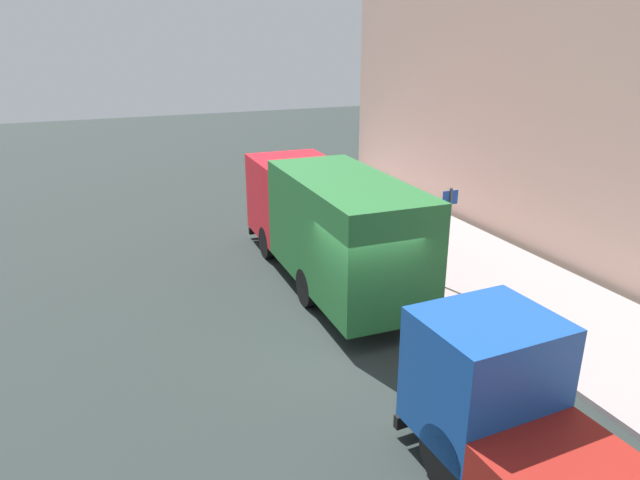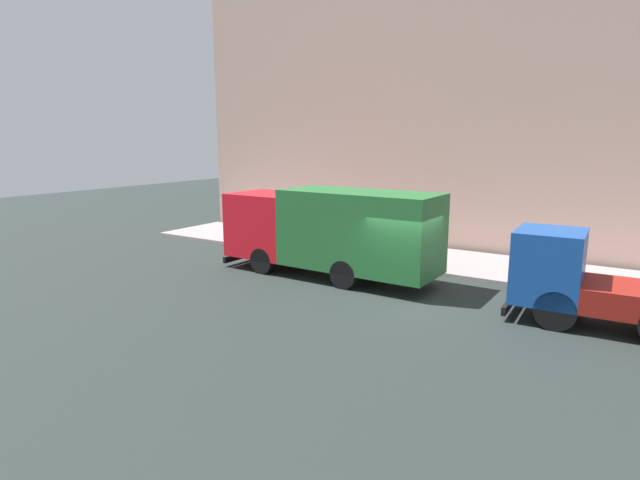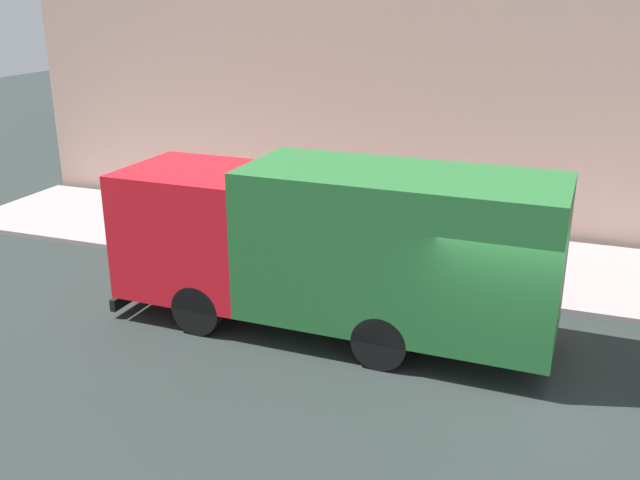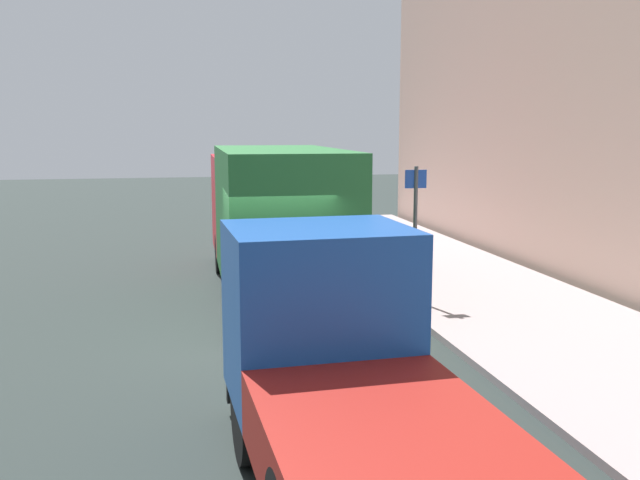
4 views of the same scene
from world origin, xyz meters
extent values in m
plane|color=#252D2B|center=(0.00, 0.00, 0.00)|extent=(80.00, 80.00, 0.00)
cube|color=#A19090|center=(5.12, 0.00, 0.06)|extent=(4.24, 30.00, 0.12)
cube|color=red|center=(0.82, 6.14, 1.68)|extent=(2.36, 2.63, 2.39)
cube|color=black|center=(0.85, 7.41, 1.96)|extent=(1.94, 0.10, 1.34)
cube|color=#256930|center=(0.74, 2.11, 1.82)|extent=(2.42, 5.53, 2.68)
cube|color=black|center=(0.85, 7.49, 0.26)|extent=(2.22, 0.17, 0.24)
cylinder|color=black|center=(-0.19, 5.64, 0.48)|extent=(0.32, 0.97, 0.96)
cylinder|color=black|center=(1.82, 5.60, 0.48)|extent=(0.32, 0.97, 0.96)
cylinder|color=black|center=(-0.26, 2.13, 0.48)|extent=(0.32, 0.97, 0.96)
cylinder|color=black|center=(1.74, 2.09, 0.48)|extent=(0.32, 0.97, 0.96)
cube|color=#174BA3|center=(0.24, -4.02, 1.51)|extent=(2.05, 1.79, 1.96)
cube|color=black|center=(0.21, -3.17, 1.74)|extent=(1.67, 0.12, 1.10)
cube|color=black|center=(0.21, -3.09, 0.29)|extent=(1.91, 0.19, 0.24)
cylinder|color=black|center=(-0.59, -4.39, 0.53)|extent=(0.34, 1.07, 1.06)
cylinder|color=black|center=(1.09, -4.33, 0.53)|extent=(0.34, 1.07, 1.06)
cylinder|color=#5A494C|center=(3.58, 6.13, 0.55)|extent=(0.29, 0.29, 0.85)
cylinder|color=black|center=(3.58, 6.13, 1.30)|extent=(0.38, 0.38, 0.67)
sphere|color=#996A48|center=(3.58, 6.13, 1.76)|extent=(0.23, 0.23, 0.23)
cone|color=orange|center=(3.61, 7.54, 0.42)|extent=(0.42, 0.42, 0.60)
cylinder|color=#4C5156|center=(3.36, 1.50, 1.47)|extent=(0.08, 0.08, 2.70)
cube|color=blue|center=(3.36, 1.52, 2.57)|extent=(0.44, 0.03, 0.36)
camera|label=1|loc=(-4.97, -9.98, 6.41)|focal=32.06mm
camera|label=2|loc=(-14.59, -6.05, 4.91)|focal=28.79mm
camera|label=3|loc=(-10.63, -0.63, 6.04)|focal=39.93mm
camera|label=4|loc=(-1.32, -11.44, 3.57)|focal=39.03mm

